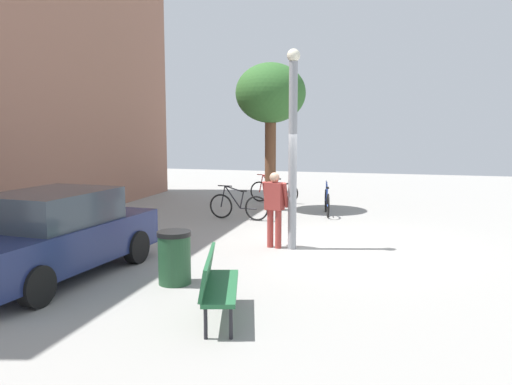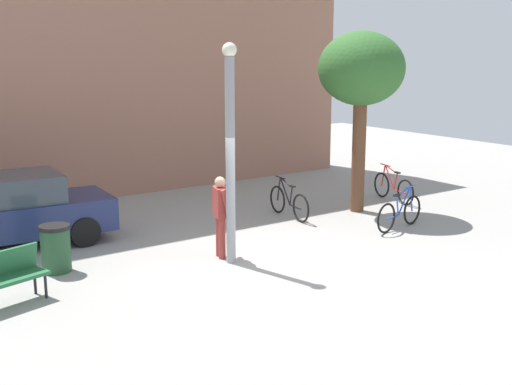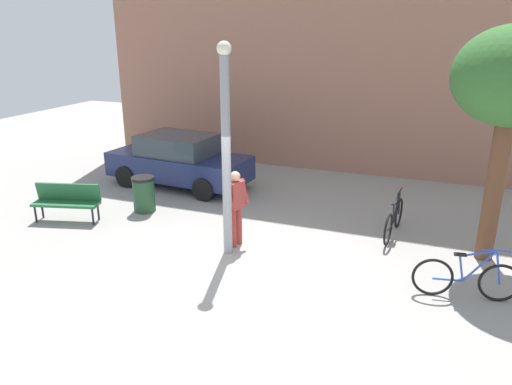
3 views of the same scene
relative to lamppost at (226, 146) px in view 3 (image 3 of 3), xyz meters
name	(u,v)px [view 3 (image 3 of 3)]	position (x,y,z in m)	size (l,w,h in m)	color
ground_plane	(238,276)	(0.60, -0.89, -2.30)	(36.00, 36.00, 0.00)	gray
building_facade	(344,12)	(0.60, 7.81, 2.64)	(16.03, 2.00, 9.89)	#9E6B56
lamppost	(226,146)	(0.00, 0.00, 0.00)	(0.28, 0.28, 4.28)	gray
person_by_lamppost	(236,203)	(0.01, 0.40, -1.34)	(0.40, 0.63, 1.67)	#9E3833
park_bench	(67,199)	(-4.39, 0.24, -1.76)	(1.67, 0.88, 0.92)	#236038
plaza_tree	(512,81)	(5.01, 1.67, 1.27)	(2.17, 2.17, 4.58)	brown
bicycle_blue	(466,279)	(4.61, -0.18, -1.92)	(1.79, 0.38, 0.97)	black
bicycle_black	(394,220)	(3.14, 2.16, -1.92)	(0.24, 1.81, 0.97)	black
parked_car_navy	(179,160)	(-3.22, 3.64, -1.53)	(4.33, 2.11, 1.55)	navy
trash_bin	(144,194)	(-3.01, 1.46, -1.85)	(0.58, 0.58, 0.91)	#234C2D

